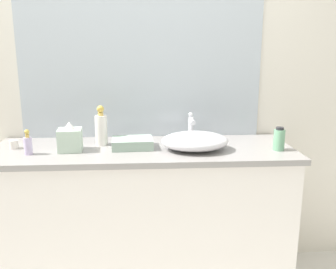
{
  "coord_description": "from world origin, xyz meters",
  "views": [
    {
      "loc": [
        0.09,
        -1.57,
        1.43
      ],
      "look_at": [
        0.21,
        0.38,
        0.97
      ],
      "focal_mm": 38.33,
      "sensor_mm": 36.0,
      "label": 1
    }
  ],
  "objects_px": {
    "sink_basin": "(195,141)",
    "lotion_bottle": "(279,139)",
    "candle_jar": "(14,144)",
    "tissue_box": "(70,139)",
    "soap_dispenser": "(28,144)",
    "perfume_bottle": "(101,128)",
    "folded_hand_towel": "(132,143)"
  },
  "relations": [
    {
      "from": "sink_basin",
      "to": "lotion_bottle",
      "type": "distance_m",
      "value": 0.47
    },
    {
      "from": "sink_basin",
      "to": "candle_jar",
      "type": "height_order",
      "value": "sink_basin"
    },
    {
      "from": "sink_basin",
      "to": "tissue_box",
      "type": "xyz_separation_m",
      "value": [
        -0.69,
        0.02,
        0.02
      ]
    },
    {
      "from": "soap_dispenser",
      "to": "sink_basin",
      "type": "bearing_deg",
      "value": 2.35
    },
    {
      "from": "sink_basin",
      "to": "soap_dispenser",
      "type": "bearing_deg",
      "value": -177.65
    },
    {
      "from": "sink_basin",
      "to": "perfume_bottle",
      "type": "xyz_separation_m",
      "value": [
        -0.53,
        0.14,
        0.05
      ]
    },
    {
      "from": "candle_jar",
      "to": "folded_hand_towel",
      "type": "relative_size",
      "value": 0.22
    },
    {
      "from": "lotion_bottle",
      "to": "candle_jar",
      "type": "distance_m",
      "value": 1.49
    },
    {
      "from": "lotion_bottle",
      "to": "perfume_bottle",
      "type": "bearing_deg",
      "value": 169.76
    },
    {
      "from": "perfume_bottle",
      "to": "candle_jar",
      "type": "relative_size",
      "value": 4.73
    },
    {
      "from": "lotion_bottle",
      "to": "candle_jar",
      "type": "xyz_separation_m",
      "value": [
        -1.48,
        0.13,
        -0.04
      ]
    },
    {
      "from": "soap_dispenser",
      "to": "lotion_bottle",
      "type": "bearing_deg",
      "value": -0.02
    },
    {
      "from": "soap_dispenser",
      "to": "lotion_bottle",
      "type": "height_order",
      "value": "soap_dispenser"
    },
    {
      "from": "sink_basin",
      "to": "soap_dispenser",
      "type": "xyz_separation_m",
      "value": [
        -0.9,
        -0.04,
        0.01
      ]
    },
    {
      "from": "lotion_bottle",
      "to": "folded_hand_towel",
      "type": "distance_m",
      "value": 0.82
    },
    {
      "from": "lotion_bottle",
      "to": "sink_basin",
      "type": "bearing_deg",
      "value": 175.39
    },
    {
      "from": "soap_dispenser",
      "to": "lotion_bottle",
      "type": "relative_size",
      "value": 1.05
    },
    {
      "from": "lotion_bottle",
      "to": "soap_dispenser",
      "type": "bearing_deg",
      "value": 179.98
    },
    {
      "from": "sink_basin",
      "to": "folded_hand_towel",
      "type": "height_order",
      "value": "sink_basin"
    },
    {
      "from": "tissue_box",
      "to": "lotion_bottle",
      "type": "bearing_deg",
      "value": -3.05
    },
    {
      "from": "soap_dispenser",
      "to": "candle_jar",
      "type": "xyz_separation_m",
      "value": [
        -0.12,
        0.13,
        -0.03
      ]
    },
    {
      "from": "perfume_bottle",
      "to": "candle_jar",
      "type": "xyz_separation_m",
      "value": [
        -0.49,
        -0.05,
        -0.08
      ]
    },
    {
      "from": "tissue_box",
      "to": "folded_hand_towel",
      "type": "distance_m",
      "value": 0.34
    },
    {
      "from": "sink_basin",
      "to": "lotion_bottle",
      "type": "relative_size",
      "value": 2.87
    },
    {
      "from": "candle_jar",
      "to": "tissue_box",
      "type": "bearing_deg",
      "value": -11.17
    },
    {
      "from": "soap_dispenser",
      "to": "folded_hand_towel",
      "type": "height_order",
      "value": "soap_dispenser"
    },
    {
      "from": "folded_hand_towel",
      "to": "candle_jar",
      "type": "bearing_deg",
      "value": 177.87
    },
    {
      "from": "sink_basin",
      "to": "candle_jar",
      "type": "xyz_separation_m",
      "value": [
        -1.02,
        0.09,
        -0.03
      ]
    },
    {
      "from": "sink_basin",
      "to": "folded_hand_towel",
      "type": "relative_size",
      "value": 1.64
    },
    {
      "from": "soap_dispenser",
      "to": "lotion_bottle",
      "type": "xyz_separation_m",
      "value": [
        1.36,
        -0.0,
        0.01
      ]
    },
    {
      "from": "lotion_bottle",
      "to": "tissue_box",
      "type": "relative_size",
      "value": 0.8
    },
    {
      "from": "tissue_box",
      "to": "candle_jar",
      "type": "distance_m",
      "value": 0.34
    }
  ]
}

